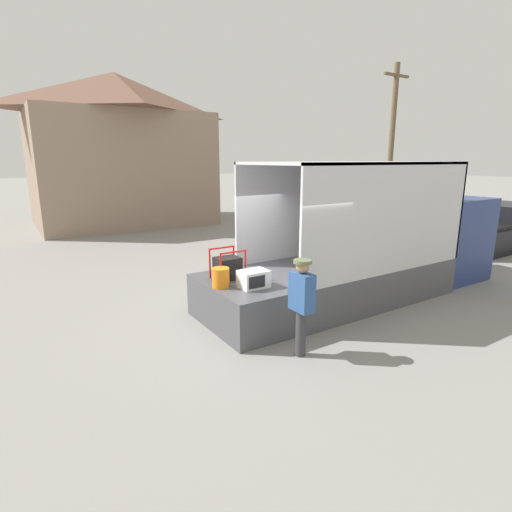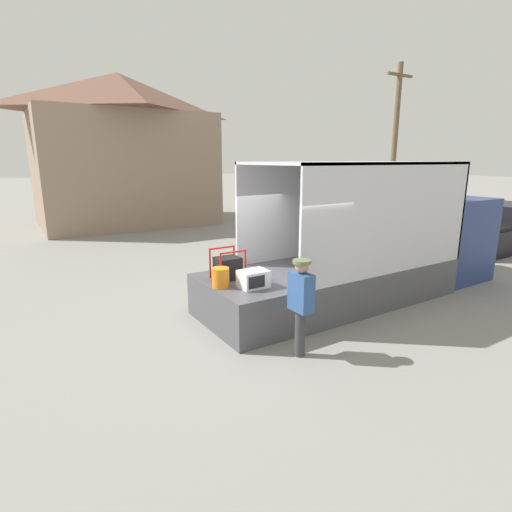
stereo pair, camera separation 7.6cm
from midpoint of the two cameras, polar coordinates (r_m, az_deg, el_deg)
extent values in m
plane|color=gray|center=(8.61, 0.85, -8.86)|extent=(160.00, 160.00, 0.00)
cube|color=navy|center=(12.51, 24.41, 2.48)|extent=(1.99, 2.19, 2.28)
cube|color=#4C4C51|center=(9.98, 12.92, -3.29)|extent=(4.99, 2.38, 0.90)
cube|color=silver|center=(10.47, 8.86, 6.76)|extent=(4.99, 0.06, 2.35)
cube|color=silver|center=(8.89, 18.80, 5.00)|extent=(4.99, 0.06, 2.35)
cube|color=silver|center=(11.53, 22.05, 6.56)|extent=(0.06, 2.38, 2.35)
cube|color=silver|center=(9.57, 13.81, 12.78)|extent=(4.99, 2.38, 0.06)
cylinder|color=yellow|center=(8.91, 11.60, -1.15)|extent=(0.27, 0.27, 0.33)
cube|color=olive|center=(9.87, 10.04, 0.44)|extent=(0.44, 0.32, 0.36)
cube|color=olive|center=(10.54, 19.34, 0.54)|extent=(0.44, 0.32, 0.30)
cube|color=#4C4C51|center=(8.14, -2.83, -6.84)|extent=(1.25, 2.26, 0.90)
cube|color=white|center=(7.66, -0.64, -3.29)|extent=(0.55, 0.41, 0.33)
cube|color=black|center=(7.46, -0.14, -3.75)|extent=(0.35, 0.01, 0.23)
cube|color=black|center=(8.21, -4.35, -1.74)|extent=(0.48, 0.41, 0.45)
cylinder|color=slate|center=(8.29, -3.18, -1.40)|extent=(0.18, 0.23, 0.23)
cylinder|color=red|center=(7.86, -5.34, -1.80)|extent=(0.04, 0.04, 0.63)
cylinder|color=red|center=(8.12, -1.80, -1.24)|extent=(0.04, 0.04, 0.63)
cylinder|color=red|center=(8.27, -6.88, -1.05)|extent=(0.04, 0.04, 0.63)
cylinder|color=red|center=(8.52, -3.46, -0.54)|extent=(0.04, 0.04, 0.63)
cylinder|color=red|center=(7.91, -3.57, 0.55)|extent=(0.57, 0.04, 0.04)
cylinder|color=red|center=(8.33, -5.19, 1.18)|extent=(0.57, 0.04, 0.04)
cylinder|color=orange|center=(7.70, -5.33, -3.09)|extent=(0.33, 0.33, 0.38)
cylinder|color=#38383D|center=(6.97, 6.08, -10.89)|extent=(0.18, 0.18, 0.82)
cube|color=#2D5189|center=(6.70, 6.24, -5.14)|extent=(0.24, 0.44, 0.65)
sphere|color=tan|center=(6.57, 6.34, -1.51)|extent=(0.23, 0.23, 0.23)
cylinder|color=#606B47|center=(6.55, 6.36, -0.79)|extent=(0.31, 0.31, 0.06)
cube|color=black|center=(17.87, 31.06, 2.54)|extent=(5.50, 2.05, 0.93)
cube|color=black|center=(18.35, 32.30, 5.22)|extent=(2.42, 1.88, 0.70)
cube|color=black|center=(16.34, 28.67, 3.83)|extent=(2.20, 1.96, 0.12)
cube|color=gray|center=(22.31, -18.85, 11.56)|extent=(8.26, 6.26, 5.54)
pyramid|color=brown|center=(22.53, -19.62, 21.09)|extent=(8.67, 6.58, 1.94)
cylinder|color=brown|center=(22.91, 18.66, 14.76)|extent=(0.28, 0.28, 8.05)
cube|color=brown|center=(23.27, 19.35, 23.20)|extent=(1.80, 0.14, 0.12)
camera|label=1|loc=(0.04, -90.28, -0.07)|focal=28.00mm
camera|label=2|loc=(0.04, 89.72, 0.07)|focal=28.00mm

